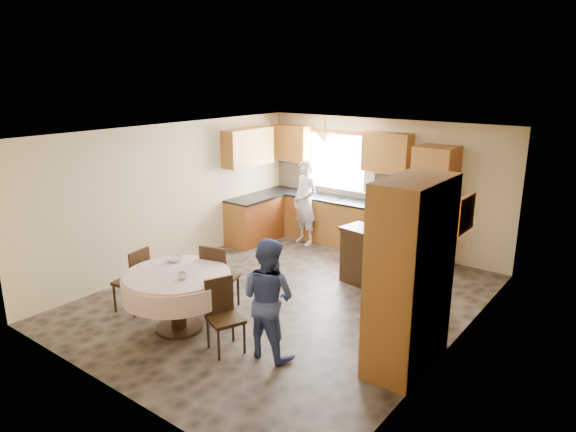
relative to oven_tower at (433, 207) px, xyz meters
The scene contains 36 objects.
floor 3.11m from the oven_tower, 113.15° to the right, with size 5.00×6.00×0.01m, color brown.
ceiling 3.26m from the oven_tower, 113.15° to the right, with size 5.00×6.00×0.01m, color white.
wall_back 1.21m from the oven_tower, 164.91° to the left, with size 5.00×0.02×2.50m, color #CFB884.
wall_front 5.81m from the oven_tower, 101.43° to the right, with size 5.00×0.02×2.50m, color #CFB884.
wall_left 4.54m from the oven_tower, 143.61° to the right, with size 0.02×6.00×2.50m, color #CFB884.
wall_right 3.02m from the oven_tower, 63.35° to the right, with size 0.02×6.00×2.50m, color #CFB884.
window 2.24m from the oven_tower, behind, with size 1.40×0.03×1.10m, color white.
curtain_left 2.97m from the oven_tower, behind, with size 0.22×0.02×1.15m, color white.
curtain_right 1.54m from the oven_tower, behind, with size 0.22×0.02×1.15m, color white.
base_cab_back 2.09m from the oven_tower, behind, with size 3.30×0.60×0.88m, color #B87A31.
counter_back 2.01m from the oven_tower, behind, with size 3.30×0.64×0.04m, color black.
base_cab_left 3.52m from the oven_tower, 165.12° to the right, with size 0.60×1.20×0.88m, color #B87A31.
counter_left 3.47m from the oven_tower, 165.12° to the right, with size 0.64×1.20×0.04m, color black.
backsplash 2.03m from the oven_tower, behind, with size 3.30×0.02×0.55m, color tan.
wall_cab_left 3.31m from the oven_tower, behind, with size 0.85×0.33×0.72m, color #BE842F.
wall_cab_right 1.32m from the oven_tower, behind, with size 0.90×0.33×0.72m, color #BE842F.
wall_cab_side 3.70m from the oven_tower, 165.67° to the right, with size 0.33×1.20×0.72m, color #BE842F.
oven_tower is the anchor object (origin of this frame).
oven_upper 0.37m from the oven_tower, 90.00° to the right, with size 0.56×0.01×0.45m, color black.
oven_lower 0.44m from the oven_tower, 90.00° to the right, with size 0.56×0.01×0.45m, color black.
pendant 2.40m from the oven_tower, behind, with size 0.36×0.36×0.18m, color beige.
sideboard 1.65m from the oven_tower, 100.07° to the right, with size 1.22×0.50×0.87m, color #39240F.
space_heater 2.25m from the oven_tower, 79.27° to the right, with size 0.37×0.26×0.51m, color black.
cupboard 3.49m from the oven_tower, 72.12° to the right, with size 0.59×1.17×2.24m, color #B87A31.
dining_table 4.68m from the oven_tower, 111.45° to the right, with size 1.41×1.41×0.81m.
chair_left 5.09m from the oven_tower, 120.92° to the right, with size 0.48×0.48×0.94m.
chair_back 4.02m from the oven_tower, 115.04° to the right, with size 0.53×0.53×1.00m.
chair_right 4.46m from the oven_tower, 101.54° to the right, with size 0.51×0.51×0.90m.
framed_picture 2.78m from the oven_tower, 60.92° to the right, with size 0.06×0.55×0.46m.
microwave 0.82m from the oven_tower, behind, with size 0.49×0.34×0.27m, color silver.
person_sink 2.49m from the oven_tower, behind, with size 0.62×0.41×1.70m, color silver.
person_dining 4.13m from the oven_tower, 94.87° to the right, with size 0.72×0.56×1.48m, color #3A4880.
bowl_sideboard 1.65m from the oven_tower, 113.78° to the right, with size 0.23×0.23×0.06m, color #B2B2B2.
bottle_sideboard 1.50m from the oven_tower, 88.83° to the right, with size 0.11×0.11×0.28m, color silver.
cup_table 4.68m from the oven_tower, 108.42° to the right, with size 0.11×0.11×0.09m, color #B2B2B2.
bowl_table 4.56m from the oven_tower, 116.61° to the right, with size 0.21×0.21×0.06m, color #B2B2B2.
Camera 1 is at (4.37, -5.72, 3.31)m, focal length 32.00 mm.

